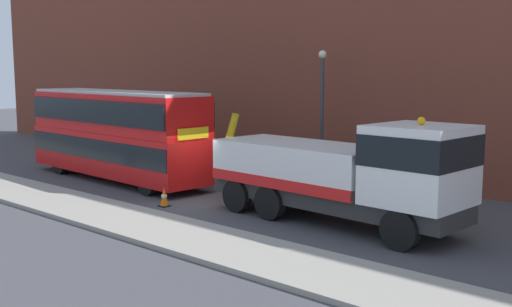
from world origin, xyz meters
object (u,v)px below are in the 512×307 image
street_lamp (322,105)px  recovery_tow_truck (343,172)px  traffic_cone_near_bus (164,197)px  double_decker_bus (116,131)px

street_lamp → recovery_tow_truck: bearing=-48.6°
traffic_cone_near_bus → street_lamp: (1.54, 7.64, 3.13)m
recovery_tow_truck → traffic_cone_near_bus: (-6.44, -2.08, -1.42)m
recovery_tow_truck → street_lamp: 7.60m
traffic_cone_near_bus → street_lamp: 8.40m
double_decker_bus → street_lamp: street_lamp is taller
recovery_tow_truck → traffic_cone_near_bus: recovery_tow_truck is taller
recovery_tow_truck → double_decker_bus: size_ratio=0.92×
recovery_tow_truck → double_decker_bus: 12.34m
recovery_tow_truck → double_decker_bus: bearing=-177.3°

